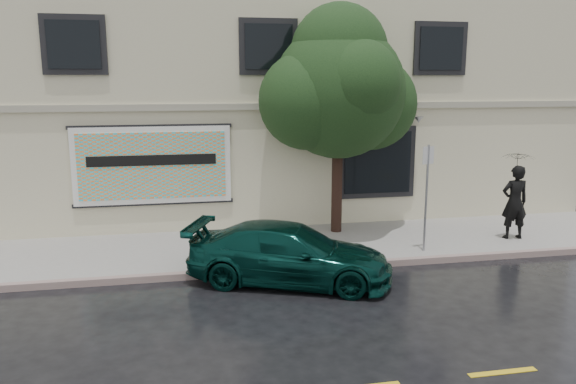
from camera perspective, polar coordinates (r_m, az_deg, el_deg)
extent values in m
plane|color=black|center=(11.63, 2.09, -10.56)|extent=(90.00, 90.00, 0.00)
cube|color=#9A9692|center=(14.61, -0.80, -5.59)|extent=(20.00, 3.50, 0.15)
cube|color=gray|center=(12.98, 0.58, -7.82)|extent=(20.00, 0.18, 0.16)
cube|color=beige|center=(19.67, -3.84, 8.94)|extent=(20.00, 8.00, 7.00)
cube|color=#9E9984|center=(15.67, -1.96, 8.68)|extent=(20.00, 0.12, 0.18)
cube|color=black|center=(16.64, 9.04, 3.00)|extent=(2.30, 0.10, 2.10)
cube|color=black|center=(16.58, 9.11, 2.97)|extent=(2.00, 0.05, 1.80)
cube|color=black|center=(15.63, -20.96, 13.82)|extent=(1.30, 0.05, 1.20)
cube|color=black|center=(15.62, -1.97, 14.55)|extent=(1.30, 0.05, 1.20)
cube|color=black|center=(17.13, 15.30, 13.89)|extent=(1.30, 0.05, 1.20)
cube|color=white|center=(15.62, -13.59, 2.64)|extent=(4.20, 0.06, 2.10)
cube|color=orange|center=(15.58, -13.60, 2.62)|extent=(3.90, 0.04, 1.80)
cube|color=black|center=(15.83, -13.41, -1.10)|extent=(4.30, 0.10, 0.10)
cube|color=black|center=(15.52, -13.77, 6.49)|extent=(4.30, 0.10, 0.10)
cube|color=black|center=(15.52, -13.63, 3.15)|extent=(3.40, 0.02, 0.28)
imported|color=#072F29|center=(12.20, 0.17, -6.29)|extent=(4.80, 3.42, 1.28)
imported|color=black|center=(16.05, 22.03, -0.96)|extent=(0.75, 0.51, 1.98)
imported|color=black|center=(15.84, 22.38, 3.69)|extent=(0.90, 0.90, 0.65)
cylinder|color=#301D15|center=(15.56, 4.99, 0.88)|extent=(0.30, 0.30, 2.73)
sphere|color=black|center=(15.30, 5.16, 10.12)|extent=(3.58, 3.58, 3.58)
cylinder|color=white|center=(13.18, -6.28, -7.04)|extent=(0.30, 0.30, 0.08)
cylinder|color=white|center=(13.09, -6.31, -5.74)|extent=(0.22, 0.22, 0.55)
sphere|color=white|center=(13.00, -6.34, -4.43)|extent=(0.22, 0.22, 0.22)
cylinder|color=white|center=(13.08, -6.32, -5.64)|extent=(0.32, 0.10, 0.10)
cylinder|color=gray|center=(14.12, 13.86, -0.66)|extent=(0.06, 0.06, 2.65)
cube|color=silver|center=(13.94, 14.07, 3.64)|extent=(0.32, 0.10, 0.43)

